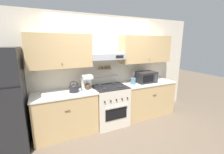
{
  "coord_description": "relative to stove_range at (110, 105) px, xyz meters",
  "views": [
    {
      "loc": [
        -1.37,
        -2.74,
        1.9
      ],
      "look_at": [
        0.04,
        0.27,
        1.15
      ],
      "focal_mm": 24.0,
      "sensor_mm": 36.0,
      "label": 1
    }
  ],
  "objects": [
    {
      "name": "counter_left",
      "position": [
        -1.02,
        0.03,
        -0.02
      ],
      "size": [
        1.28,
        0.65,
        0.9
      ],
      "color": "tan",
      "rests_on": "ground_plane"
    },
    {
      "name": "utensil_crock",
      "position": [
        0.64,
        0.01,
        0.52
      ],
      "size": [
        0.13,
        0.13,
        0.31
      ],
      "color": "slate",
      "rests_on": "counter_right"
    },
    {
      "name": "microwave",
      "position": [
        1.04,
        0.03,
        0.57
      ],
      "size": [
        0.51,
        0.36,
        0.28
      ],
      "color": "#232326",
      "rests_on": "counter_right"
    },
    {
      "name": "counter_right",
      "position": [
        1.1,
        0.03,
        -0.02
      ],
      "size": [
        1.43,
        0.65,
        0.9
      ],
      "color": "tan",
      "rests_on": "ground_plane"
    },
    {
      "name": "stove_range",
      "position": [
        0.0,
        0.0,
        0.0
      ],
      "size": [
        0.76,
        0.7,
        1.09
      ],
      "color": "beige",
      "rests_on": "ground_plane"
    },
    {
      "name": "wall_back",
      "position": [
        0.03,
        0.3,
        0.98
      ],
      "size": [
        5.2,
        0.46,
        2.55
      ],
      "color": "beige",
      "rests_on": "ground_plane"
    },
    {
      "name": "coffee_maker",
      "position": [
        -0.53,
        0.04,
        0.6
      ],
      "size": [
        0.21,
        0.24,
        0.33
      ],
      "color": "white",
      "rests_on": "counter_left"
    },
    {
      "name": "ground_plane",
      "position": [
        -0.0,
        -0.3,
        -0.47
      ],
      "size": [
        16.0,
        16.0,
        0.0
      ],
      "primitive_type": "plane",
      "color": "brown"
    },
    {
      "name": "refrigerator",
      "position": [
        -2.09,
        -0.04,
        0.45
      ],
      "size": [
        0.76,
        0.75,
        1.84
      ],
      "color": "#232326",
      "rests_on": "ground_plane"
    },
    {
      "name": "tea_kettle",
      "position": [
        -0.82,
        0.01,
        0.52
      ],
      "size": [
        0.25,
        0.2,
        0.24
      ],
      "color": "#232326",
      "rests_on": "counter_left"
    }
  ]
}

